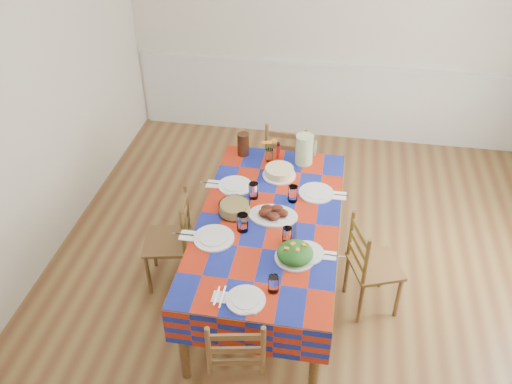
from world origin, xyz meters
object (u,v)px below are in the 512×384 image
green_pitcher (304,149)px  chair_left (172,241)px  chair_right (370,266)px  dining_table (269,228)px  chair_far (287,163)px  tea_pitcher (243,144)px  meat_platter (273,214)px

green_pitcher → chair_left: 1.36m
chair_right → dining_table: bearing=67.9°
chair_far → tea_pitcher: bearing=51.1°
chair_far → chair_left: 1.47m
tea_pitcher → chair_right: (1.16, -0.88, -0.45)m
dining_table → chair_far: size_ratio=2.10×
tea_pitcher → chair_far: bearing=47.1°
dining_table → tea_pitcher: 0.95m
green_pitcher → dining_table: bearing=-102.3°
green_pitcher → chair_right: 1.15m
meat_platter → chair_left: bearing=-178.0°
meat_platter → tea_pitcher: bearing=114.9°
chair_left → chair_right: 1.59m
dining_table → chair_far: bearing=90.1°
green_pitcher → meat_platter: bearing=-101.2°
dining_table → chair_right: (0.80, -0.01, -0.26)m
green_pitcher → tea_pitcher: bearing=175.8°
green_pitcher → chair_left: green_pitcher is taller
meat_platter → chair_right: chair_right is taller
dining_table → tea_pitcher: size_ratio=9.57×
chair_left → chair_right: size_ratio=1.01×
chair_far → chair_right: bearing=126.4°
chair_left → chair_far: bearing=137.1°
dining_table → chair_right: chair_right is taller
meat_platter → chair_far: chair_far is taller
meat_platter → green_pitcher: bearing=78.8°
chair_left → chair_right: bearing=78.9°
chair_far → meat_platter: bearing=95.2°
dining_table → chair_right: size_ratio=2.31×
chair_left → tea_pitcher: bearing=142.7°
green_pitcher → tea_pitcher: 0.54m
green_pitcher → chair_far: 0.64m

